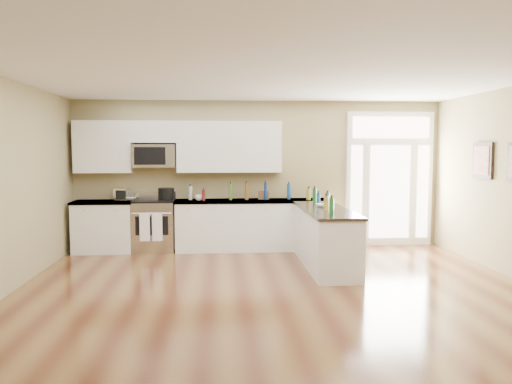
% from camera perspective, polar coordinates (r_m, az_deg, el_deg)
% --- Properties ---
extents(ground, '(8.00, 8.00, 0.00)m').
position_cam_1_polar(ground, '(5.90, 3.46, -13.72)').
color(ground, '#4F2816').
extents(room_shell, '(8.00, 8.00, 8.00)m').
position_cam_1_polar(room_shell, '(5.59, 3.55, 3.12)').
color(room_shell, '#978A5F').
rests_on(room_shell, ground).
extents(back_cabinet_left, '(1.10, 0.66, 0.94)m').
position_cam_1_polar(back_cabinet_left, '(9.58, -16.94, -3.96)').
color(back_cabinet_left, white).
rests_on(back_cabinet_left, ground).
extents(back_cabinet_right, '(2.85, 0.66, 0.94)m').
position_cam_1_polar(back_cabinet_right, '(9.36, -0.47, -3.96)').
color(back_cabinet_right, white).
rests_on(back_cabinet_right, ground).
extents(peninsula_cabinet, '(0.69, 2.32, 0.94)m').
position_cam_1_polar(peninsula_cabinet, '(8.09, 7.90, -5.44)').
color(peninsula_cabinet, white).
rests_on(peninsula_cabinet, ground).
extents(upper_cabinet_left, '(1.04, 0.33, 0.95)m').
position_cam_1_polar(upper_cabinet_left, '(9.61, -17.03, 4.96)').
color(upper_cabinet_left, white).
rests_on(upper_cabinet_left, room_shell).
extents(upper_cabinet_right, '(1.94, 0.33, 0.95)m').
position_cam_1_polar(upper_cabinet_right, '(9.37, -3.08, 5.18)').
color(upper_cabinet_right, white).
rests_on(upper_cabinet_right, room_shell).
extents(upper_cabinet_short, '(0.82, 0.33, 0.40)m').
position_cam_1_polar(upper_cabinet_short, '(9.45, -11.53, 6.75)').
color(upper_cabinet_short, white).
rests_on(upper_cabinet_short, room_shell).
extents(microwave, '(0.78, 0.41, 0.42)m').
position_cam_1_polar(microwave, '(9.41, -11.52, 4.08)').
color(microwave, silver).
rests_on(microwave, room_shell).
extents(entry_door, '(1.70, 0.10, 2.60)m').
position_cam_1_polar(entry_door, '(10.06, 14.99, 1.45)').
color(entry_door, white).
rests_on(entry_door, ground).
extents(wall_art_near, '(0.05, 0.58, 0.58)m').
position_cam_1_polar(wall_art_near, '(8.81, 24.46, 3.29)').
color(wall_art_near, black).
rests_on(wall_art_near, room_shell).
extents(kitchen_range, '(0.76, 0.68, 1.08)m').
position_cam_1_polar(kitchen_range, '(9.41, -11.57, -3.75)').
color(kitchen_range, silver).
rests_on(kitchen_range, ground).
extents(stockpot, '(0.39, 0.39, 0.23)m').
position_cam_1_polar(stockpot, '(9.41, -10.23, -0.14)').
color(stockpot, black).
rests_on(stockpot, kitchen_range).
extents(toaster_oven, '(0.30, 0.27, 0.22)m').
position_cam_1_polar(toaster_oven, '(9.56, -15.08, -0.25)').
color(toaster_oven, silver).
rests_on(toaster_oven, back_cabinet_left).
extents(cardboard_box, '(0.22, 0.18, 0.16)m').
position_cam_1_polar(cardboard_box, '(9.41, 0.89, -0.34)').
color(cardboard_box, brown).
rests_on(cardboard_box, back_cabinet_right).
extents(bowl_left, '(0.21, 0.21, 0.05)m').
position_cam_1_polar(bowl_left, '(9.54, -14.10, -0.75)').
color(bowl_left, white).
rests_on(bowl_left, back_cabinet_left).
extents(bowl_peninsula, '(0.18, 0.18, 0.05)m').
position_cam_1_polar(bowl_peninsula, '(8.23, 7.42, -1.52)').
color(bowl_peninsula, white).
rests_on(bowl_peninsula, peninsula_cabinet).
extents(cup_counter, '(0.15, 0.15, 0.11)m').
position_cam_1_polar(cup_counter, '(9.23, -6.55, -0.64)').
color(cup_counter, white).
rests_on(cup_counter, back_cabinet_right).
extents(counter_bottles, '(2.35, 2.44, 0.32)m').
position_cam_1_polar(counter_bottles, '(8.69, 3.03, -0.47)').
color(counter_bottles, '#19591E').
rests_on(counter_bottles, back_cabinet_right).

